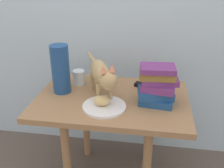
% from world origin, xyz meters
% --- Properties ---
extents(side_table, '(0.81, 0.55, 0.58)m').
position_xyz_m(side_table, '(0.00, 0.00, 0.49)').
color(side_table, '#9E724C').
rests_on(side_table, ground).
extents(plate, '(0.22, 0.22, 0.01)m').
position_xyz_m(plate, '(-0.02, -0.11, 0.58)').
color(plate, white).
rests_on(plate, side_table).
extents(bread_roll, '(0.08, 0.06, 0.05)m').
position_xyz_m(bread_roll, '(-0.03, -0.11, 0.62)').
color(bread_roll, '#E0BC7A').
rests_on(bread_roll, plate).
extents(cat, '(0.24, 0.44, 0.23)m').
position_xyz_m(cat, '(-0.06, 0.00, 0.71)').
color(cat, tan).
rests_on(cat, side_table).
extents(book_stack, '(0.20, 0.16, 0.20)m').
position_xyz_m(book_stack, '(0.23, -0.02, 0.68)').
color(book_stack, '#1E4C8C').
rests_on(book_stack, side_table).
extents(green_vase, '(0.10, 0.10, 0.27)m').
position_xyz_m(green_vase, '(-0.29, 0.03, 0.71)').
color(green_vase, navy).
rests_on(green_vase, side_table).
extents(candle_jar, '(0.07, 0.07, 0.08)m').
position_xyz_m(candle_jar, '(-0.22, 0.14, 0.61)').
color(candle_jar, silver).
rests_on(candle_jar, side_table).
extents(tv_remote, '(0.16, 0.09, 0.02)m').
position_xyz_m(tv_remote, '(0.18, 0.15, 0.59)').
color(tv_remote, black).
rests_on(tv_remote, side_table).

